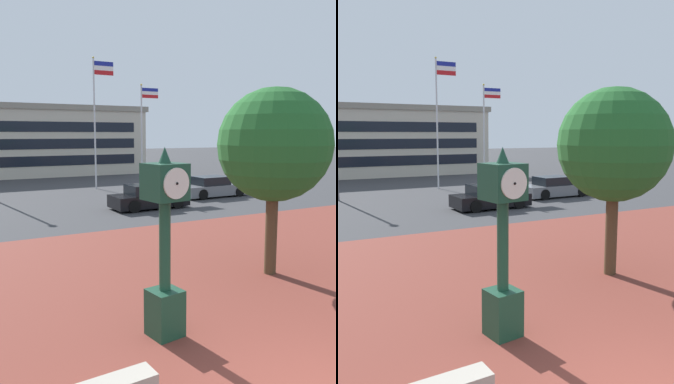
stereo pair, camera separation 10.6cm
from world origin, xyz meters
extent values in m
cube|color=brown|center=(0.00, 4.20, 0.00)|extent=(44.00, 16.39, 0.01)
cube|color=#19422D|center=(-0.98, 3.32, 0.46)|extent=(0.67, 0.67, 0.92)
cylinder|color=#19422D|center=(-0.98, 3.32, 1.80)|extent=(0.22, 0.22, 1.75)
cube|color=#19422D|center=(-0.98, 3.32, 3.01)|extent=(0.78, 0.78, 0.68)
cylinder|color=silver|center=(-1.03, 3.67, 3.01)|extent=(0.56, 0.11, 0.56)
sphere|color=black|center=(-1.03, 3.69, 3.01)|extent=(0.05, 0.05, 0.05)
cylinder|color=silver|center=(-0.92, 2.96, 3.01)|extent=(0.56, 0.11, 0.56)
sphere|color=black|center=(-0.92, 2.94, 3.01)|extent=(0.05, 0.05, 0.05)
cone|color=#19422D|center=(-0.98, 3.32, 3.51)|extent=(0.24, 0.24, 0.30)
cylinder|color=#4C3823|center=(3.34, 5.21, 1.22)|extent=(0.33, 0.33, 2.45)
sphere|color=#236028|center=(3.34, 5.21, 3.61)|extent=(3.08, 3.08, 3.08)
sphere|color=#236028|center=(4.11, 5.67, 3.30)|extent=(2.00, 2.00, 2.00)
cube|color=slate|center=(10.24, 18.28, 0.44)|extent=(4.57, 2.02, 0.64)
cube|color=black|center=(10.02, 18.27, 1.00)|extent=(2.14, 1.65, 0.56)
cylinder|color=black|center=(11.60, 19.19, 0.32)|extent=(0.65, 0.25, 0.64)
cylinder|color=black|center=(11.67, 17.49, 0.32)|extent=(0.65, 0.25, 0.64)
cylinder|color=black|center=(8.81, 19.06, 0.32)|extent=(0.65, 0.25, 0.64)
cylinder|color=black|center=(8.89, 17.37, 0.32)|extent=(0.65, 0.25, 0.64)
cube|color=black|center=(4.84, 16.31, 0.44)|extent=(4.07, 1.91, 0.64)
cube|color=black|center=(4.64, 16.30, 1.00)|extent=(1.89, 1.59, 0.56)
cylinder|color=black|center=(6.07, 17.18, 0.32)|extent=(0.65, 0.24, 0.64)
cylinder|color=black|center=(6.11, 15.51, 0.32)|extent=(0.65, 0.24, 0.64)
cylinder|color=black|center=(3.57, 17.11, 0.32)|extent=(0.65, 0.24, 0.64)
cylinder|color=black|center=(3.62, 15.44, 0.32)|extent=(0.65, 0.24, 0.64)
cylinder|color=silver|center=(4.94, 25.39, 4.53)|extent=(0.12, 0.12, 9.07)
sphere|color=gold|center=(4.94, 25.39, 9.13)|extent=(0.14, 0.14, 0.14)
cube|color=navy|center=(5.70, 25.39, 8.76)|extent=(1.40, 0.02, 0.31)
cube|color=white|center=(5.70, 25.39, 8.46)|extent=(1.40, 0.02, 0.31)
cube|color=red|center=(5.70, 25.39, 8.15)|extent=(1.40, 0.02, 0.31)
cylinder|color=silver|center=(8.56, 25.39, 3.71)|extent=(0.12, 0.12, 7.43)
sphere|color=gold|center=(8.56, 25.39, 7.49)|extent=(0.14, 0.14, 0.14)
cube|color=navy|center=(9.28, 25.39, 7.16)|extent=(1.32, 0.02, 0.24)
cube|color=white|center=(9.28, 25.39, 6.91)|extent=(1.32, 0.02, 0.24)
cube|color=red|center=(9.28, 25.39, 6.67)|extent=(1.32, 0.02, 0.24)
cube|color=black|center=(0.31, 34.57, 1.51)|extent=(23.16, 0.04, 0.90)
cube|color=black|center=(0.31, 34.57, 3.02)|extent=(23.16, 0.04, 0.90)
cube|color=black|center=(0.31, 34.57, 4.53)|extent=(23.16, 0.04, 0.90)
camera|label=1|loc=(-4.56, -3.57, 3.89)|focal=39.45mm
camera|label=2|loc=(-4.46, -3.61, 3.89)|focal=39.45mm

